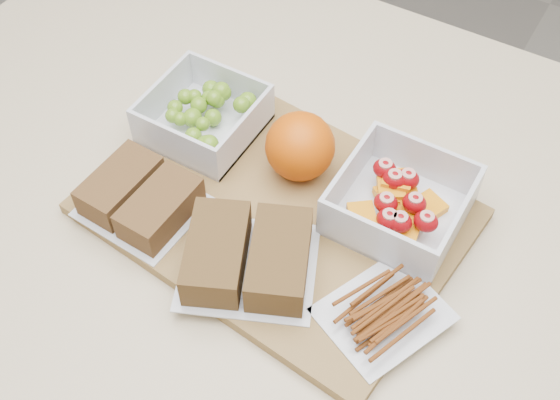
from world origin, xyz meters
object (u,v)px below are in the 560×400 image
(grape_container, at_px, (205,116))
(pretzel_bag, at_px, (385,308))
(orange, at_px, (300,146))
(sandwich_bag_left, at_px, (140,197))
(sandwich_bag_center, at_px, (248,256))
(fruit_container, at_px, (399,203))
(cutting_board, at_px, (276,211))

(grape_container, xyz_separation_m, pretzel_bag, (0.31, -0.13, -0.01))
(orange, distance_m, sandwich_bag_left, 0.20)
(orange, bearing_deg, pretzel_bag, -36.50)
(pretzel_bag, bearing_deg, orange, 143.50)
(orange, relative_size, sandwich_bag_center, 0.45)
(grape_container, height_order, fruit_container, fruit_container)
(cutting_board, xyz_separation_m, grape_container, (-0.14, 0.06, 0.03))
(sandwich_bag_center, bearing_deg, pretzel_bag, 8.46)
(grape_container, bearing_deg, orange, 0.32)
(cutting_board, height_order, fruit_container, fruit_container)
(grape_container, distance_m, sandwich_bag_center, 0.22)
(sandwich_bag_center, bearing_deg, fruit_container, 53.31)
(fruit_container, height_order, sandwich_bag_center, fruit_container)
(fruit_container, bearing_deg, grape_container, 179.36)
(fruit_container, bearing_deg, orange, 178.36)
(cutting_board, relative_size, fruit_container, 2.97)
(orange, bearing_deg, cutting_board, -85.12)
(orange, xyz_separation_m, pretzel_bag, (0.18, -0.13, -0.03))
(fruit_container, distance_m, sandwich_bag_left, 0.30)
(sandwich_bag_center, bearing_deg, orange, 98.33)
(sandwich_bag_center, distance_m, pretzel_bag, 0.16)
(sandwich_bag_left, xyz_separation_m, pretzel_bag, (0.31, 0.02, -0.01))
(grape_container, bearing_deg, sandwich_bag_left, -87.09)
(grape_container, bearing_deg, cutting_board, -24.15)
(cutting_board, xyz_separation_m, fruit_container, (0.13, 0.06, 0.03))
(fruit_container, height_order, orange, orange)
(fruit_container, height_order, pretzel_bag, fruit_container)
(pretzel_bag, bearing_deg, grape_container, 157.54)
(grape_container, bearing_deg, fruit_container, -0.64)
(cutting_board, bearing_deg, sandwich_bag_center, -73.40)
(sandwich_bag_left, bearing_deg, sandwich_bag_center, -2.76)
(grape_container, xyz_separation_m, sandwich_bag_center, (0.16, -0.15, -0.00))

